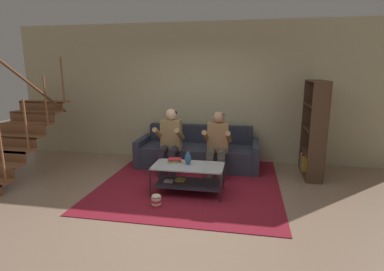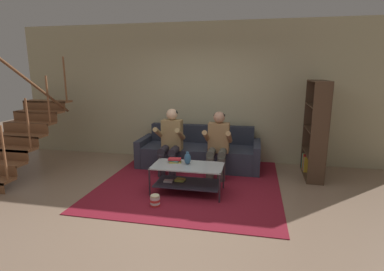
{
  "view_description": "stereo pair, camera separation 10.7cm",
  "coord_description": "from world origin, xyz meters",
  "px_view_note": "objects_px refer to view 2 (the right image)",
  "views": [
    {
      "loc": [
        0.97,
        -3.92,
        1.92
      ],
      "look_at": [
        0.06,
        0.87,
        0.86
      ],
      "focal_mm": 28.0,
      "sensor_mm": 36.0,
      "label": 1
    },
    {
      "loc": [
        1.07,
        -3.9,
        1.92
      ],
      "look_at": [
        0.06,
        0.87,
        0.86
      ],
      "focal_mm": 28.0,
      "sensor_mm": 36.0,
      "label": 2
    }
  ],
  "objects_px": {
    "couch": "(199,153)",
    "vase": "(188,158)",
    "bookshelf": "(316,136)",
    "coffee_table": "(187,174)",
    "book_stack": "(175,160)",
    "person_seated_right": "(218,142)",
    "person_seated_left": "(171,139)",
    "popcorn_tub": "(155,200)"
  },
  "relations": [
    {
      "from": "vase",
      "to": "person_seated_left",
      "type": "bearing_deg",
      "value": 121.81
    },
    {
      "from": "coffee_table",
      "to": "popcorn_tub",
      "type": "relative_size",
      "value": 5.99
    },
    {
      "from": "person_seated_left",
      "to": "coffee_table",
      "type": "height_order",
      "value": "person_seated_left"
    },
    {
      "from": "person_seated_left",
      "to": "bookshelf",
      "type": "distance_m",
      "value": 2.68
    },
    {
      "from": "couch",
      "to": "vase",
      "type": "bearing_deg",
      "value": -87.27
    },
    {
      "from": "bookshelf",
      "to": "coffee_table",
      "type": "bearing_deg",
      "value": -148.69
    },
    {
      "from": "person_seated_right",
      "to": "couch",
      "type": "bearing_deg",
      "value": 130.93
    },
    {
      "from": "couch",
      "to": "person_seated_left",
      "type": "xyz_separation_m",
      "value": [
        -0.45,
        -0.51,
        0.39
      ]
    },
    {
      "from": "couch",
      "to": "person_seated_left",
      "type": "bearing_deg",
      "value": -131.07
    },
    {
      "from": "person_seated_left",
      "to": "book_stack",
      "type": "xyz_separation_m",
      "value": [
        0.28,
        -0.76,
        -0.17
      ]
    },
    {
      "from": "person_seated_left",
      "to": "bookshelf",
      "type": "relative_size",
      "value": 0.7
    },
    {
      "from": "person_seated_right",
      "to": "coffee_table",
      "type": "bearing_deg",
      "value": -113.14
    },
    {
      "from": "couch",
      "to": "vase",
      "type": "relative_size",
      "value": 12.0
    },
    {
      "from": "couch",
      "to": "bookshelf",
      "type": "distance_m",
      "value": 2.25
    },
    {
      "from": "person_seated_left",
      "to": "coffee_table",
      "type": "distance_m",
      "value": 1.08
    },
    {
      "from": "vase",
      "to": "couch",
      "type": "bearing_deg",
      "value": 92.73
    },
    {
      "from": "couch",
      "to": "book_stack",
      "type": "distance_m",
      "value": 1.3
    },
    {
      "from": "vase",
      "to": "bookshelf",
      "type": "distance_m",
      "value": 2.48
    },
    {
      "from": "person_seated_left",
      "to": "popcorn_tub",
      "type": "distance_m",
      "value": 1.57
    },
    {
      "from": "couch",
      "to": "person_seated_right",
      "type": "height_order",
      "value": "person_seated_right"
    },
    {
      "from": "coffee_table",
      "to": "vase",
      "type": "height_order",
      "value": "vase"
    },
    {
      "from": "vase",
      "to": "bookshelf",
      "type": "relative_size",
      "value": 0.12
    },
    {
      "from": "person_seated_left",
      "to": "popcorn_tub",
      "type": "height_order",
      "value": "person_seated_left"
    },
    {
      "from": "person_seated_left",
      "to": "bookshelf",
      "type": "xyz_separation_m",
      "value": [
        2.65,
        0.42,
        0.08
      ]
    },
    {
      "from": "couch",
      "to": "book_stack",
      "type": "relative_size",
      "value": 10.46
    },
    {
      "from": "person_seated_left",
      "to": "book_stack",
      "type": "distance_m",
      "value": 0.82
    },
    {
      "from": "person_seated_right",
      "to": "bookshelf",
      "type": "bearing_deg",
      "value": 13.4
    },
    {
      "from": "book_stack",
      "to": "popcorn_tub",
      "type": "height_order",
      "value": "book_stack"
    },
    {
      "from": "person_seated_right",
      "to": "book_stack",
      "type": "distance_m",
      "value": 0.98
    },
    {
      "from": "couch",
      "to": "bookshelf",
      "type": "xyz_separation_m",
      "value": [
        2.2,
        -0.1,
        0.46
      ]
    },
    {
      "from": "vase",
      "to": "book_stack",
      "type": "distance_m",
      "value": 0.25
    },
    {
      "from": "person_seated_right",
      "to": "popcorn_tub",
      "type": "bearing_deg",
      "value": -116.4
    },
    {
      "from": "coffee_table",
      "to": "book_stack",
      "type": "bearing_deg",
      "value": 152.44
    },
    {
      "from": "bookshelf",
      "to": "book_stack",
      "type": "bearing_deg",
      "value": -153.67
    },
    {
      "from": "person_seated_right",
      "to": "person_seated_left",
      "type": "bearing_deg",
      "value": 179.83
    },
    {
      "from": "person_seated_left",
      "to": "person_seated_right",
      "type": "height_order",
      "value": "person_seated_left"
    },
    {
      "from": "vase",
      "to": "popcorn_tub",
      "type": "bearing_deg",
      "value": -118.15
    },
    {
      "from": "person_seated_right",
      "to": "bookshelf",
      "type": "height_order",
      "value": "bookshelf"
    },
    {
      "from": "bookshelf",
      "to": "popcorn_tub",
      "type": "relative_size",
      "value": 9.44
    },
    {
      "from": "person_seated_right",
      "to": "coffee_table",
      "type": "xyz_separation_m",
      "value": [
        -0.38,
        -0.88,
        -0.34
      ]
    },
    {
      "from": "couch",
      "to": "person_seated_left",
      "type": "distance_m",
      "value": 0.78
    },
    {
      "from": "coffee_table",
      "to": "book_stack",
      "type": "relative_size",
      "value": 4.78
    }
  ]
}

